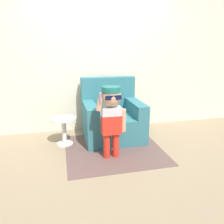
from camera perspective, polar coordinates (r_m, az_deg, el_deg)
The scene contains 6 objects.
ground_plane at distance 3.78m, azimuth -1.25°, elevation -6.95°, with size 10.00×10.00×0.00m, color #998466.
wall_back at distance 4.07m, azimuth -3.17°, elevation 13.54°, with size 10.00×0.05×2.60m.
armchair at distance 3.75m, azimuth -0.04°, elevation -1.60°, with size 0.96×0.90×1.01m.
person_child at distance 2.93m, azimuth -0.16°, elevation 0.16°, with size 0.41×0.31×1.01m.
side_table at distance 3.55m, azimuth -12.44°, elevation -4.28°, with size 0.40×0.40×0.44m.
rug at distance 3.40m, azimuth 0.44°, elevation -9.66°, with size 1.44×1.37×0.01m.
Camera 1 is at (-0.72, -3.41, 1.49)m, focal length 35.00 mm.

